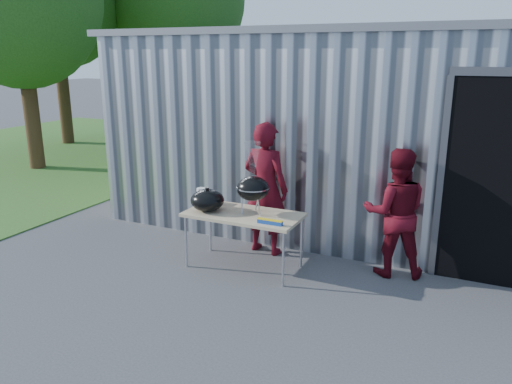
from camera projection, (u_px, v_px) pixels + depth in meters
The scene contains 11 objects.
ground at pixel (229, 298), 5.81m from camera, with size 80.00×80.00×0.00m, color #3F3F41.
building at pixel (392, 122), 9.02m from camera, with size 8.20×6.20×3.10m.
grass_patch at pixel (56, 149), 14.72m from camera, with size 10.00×12.00×0.02m, color #2D591E.
folding_table at pixel (244, 216), 6.46m from camera, with size 1.50×0.75×0.75m.
kettle_grill at pixel (253, 182), 6.33m from camera, with size 0.43×0.43×0.93m.
grill_lid at pixel (207, 200), 6.52m from camera, with size 0.44×0.44×0.32m.
paper_towels at pixel (201, 198), 6.61m from camera, with size 0.12×0.12×0.28m, color white.
white_tub at pixel (214, 200), 6.84m from camera, with size 0.20×0.15×0.10m, color white.
foil_box at pixel (270, 222), 6.02m from camera, with size 0.32×0.05×0.06m.
person_cook at pixel (266, 189), 6.93m from camera, with size 0.68×0.45×1.86m, color #4F0813.
person_bystander at pixel (395, 213), 6.24m from camera, with size 0.80×0.62×1.64m, color #4F0813.
Camera 1 is at (2.53, -4.63, 2.74)m, focal length 35.00 mm.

